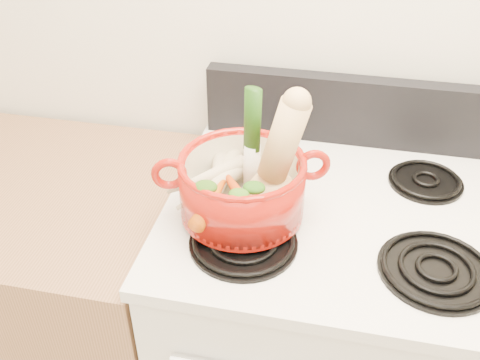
% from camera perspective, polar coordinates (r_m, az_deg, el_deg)
% --- Properties ---
extents(wall_back, '(3.50, 0.02, 2.60)m').
position_cam_1_polar(wall_back, '(1.37, 13.29, 17.85)').
color(wall_back, white).
rests_on(wall_back, floor).
extents(stove_body, '(0.76, 0.65, 0.92)m').
position_cam_1_polar(stove_body, '(1.56, 8.70, -17.21)').
color(stove_body, white).
rests_on(stove_body, floor).
extents(cooktop, '(0.78, 0.67, 0.03)m').
position_cam_1_polar(cooktop, '(1.22, 10.66, -3.57)').
color(cooktop, silver).
rests_on(cooktop, stove_body).
extents(control_backsplash, '(0.76, 0.05, 0.18)m').
position_cam_1_polar(control_backsplash, '(1.42, 11.83, 7.26)').
color(control_backsplash, black).
rests_on(control_backsplash, cooktop).
extents(burner_front_left, '(0.22, 0.22, 0.02)m').
position_cam_1_polar(burner_front_left, '(1.10, 0.36, -6.51)').
color(burner_front_left, black).
rests_on(burner_front_left, cooktop).
extents(burner_front_right, '(0.22, 0.22, 0.02)m').
position_cam_1_polar(burner_front_right, '(1.11, 20.22, -8.87)').
color(burner_front_right, black).
rests_on(burner_front_right, cooktop).
extents(burner_back_left, '(0.17, 0.17, 0.02)m').
position_cam_1_polar(burner_back_left, '(1.33, 3.00, 1.97)').
color(burner_back_left, black).
rests_on(burner_back_left, cooktop).
extents(burner_back_right, '(0.17, 0.17, 0.02)m').
position_cam_1_polar(burner_back_right, '(1.34, 19.21, -0.01)').
color(burner_back_right, black).
rests_on(burner_back_right, cooktop).
extents(dutch_oven, '(0.33, 0.33, 0.13)m').
position_cam_1_polar(dutch_oven, '(1.12, 0.21, -0.72)').
color(dutch_oven, '#9A130A').
rests_on(dutch_oven, burner_front_left).
extents(pot_handle_left, '(0.08, 0.04, 0.07)m').
position_cam_1_polar(pot_handle_left, '(1.09, -7.57, 0.68)').
color(pot_handle_left, '#9A130A').
rests_on(pot_handle_left, dutch_oven).
extents(pot_handle_right, '(0.08, 0.04, 0.07)m').
position_cam_1_polar(pot_handle_right, '(1.12, 7.83, 1.60)').
color(pot_handle_right, '#9A130A').
rests_on(pot_handle_right, dutch_oven).
extents(squash, '(0.18, 0.13, 0.27)m').
position_cam_1_polar(squash, '(1.05, 4.62, 2.24)').
color(squash, tan).
rests_on(squash, dutch_oven).
extents(leek, '(0.05, 0.06, 0.25)m').
position_cam_1_polar(leek, '(1.11, 1.29, 4.22)').
color(leek, silver).
rests_on(leek, dutch_oven).
extents(ginger, '(0.08, 0.07, 0.04)m').
position_cam_1_polar(ginger, '(1.20, 2.44, 1.10)').
color(ginger, tan).
rests_on(ginger, dutch_oven).
extents(parsnip_0, '(0.06, 0.23, 0.06)m').
position_cam_1_polar(parsnip_0, '(1.15, -2.18, -0.50)').
color(parsnip_0, beige).
rests_on(parsnip_0, dutch_oven).
extents(parsnip_1, '(0.17, 0.20, 0.06)m').
position_cam_1_polar(parsnip_1, '(1.14, -2.42, -0.16)').
color(parsnip_1, beige).
rests_on(parsnip_1, dutch_oven).
extents(parsnip_2, '(0.06, 0.19, 0.06)m').
position_cam_1_polar(parsnip_2, '(1.16, -2.46, 0.42)').
color(parsnip_2, beige).
rests_on(parsnip_2, dutch_oven).
extents(parsnip_3, '(0.17, 0.14, 0.06)m').
position_cam_1_polar(parsnip_3, '(1.15, -3.64, 0.46)').
color(parsnip_3, beige).
rests_on(parsnip_3, dutch_oven).
extents(carrot_0, '(0.08, 0.16, 0.04)m').
position_cam_1_polar(carrot_0, '(1.10, -0.52, -2.61)').
color(carrot_0, '#BD5009').
rests_on(carrot_0, dutch_oven).
extents(carrot_1, '(0.06, 0.17, 0.05)m').
position_cam_1_polar(carrot_1, '(1.10, -3.01, -2.29)').
color(carrot_1, '#C84B0A').
rests_on(carrot_1, dutch_oven).
extents(carrot_2, '(0.13, 0.16, 0.05)m').
position_cam_1_polar(carrot_2, '(1.12, -0.41, -1.21)').
color(carrot_2, '#CC3C0A').
rests_on(carrot_2, dutch_oven).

